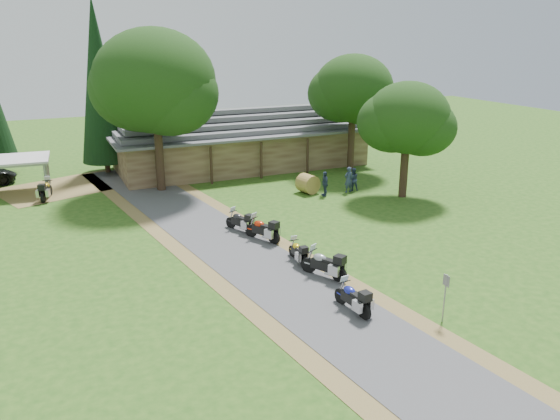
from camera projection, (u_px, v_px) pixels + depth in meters
name	position (u px, v px, depth m)	size (l,w,h in m)	color
ground	(306.00, 299.00, 23.09)	(120.00, 120.00, 0.00)	#264F16
driveway	(259.00, 266.00, 26.36)	(46.00, 46.00, 0.00)	#474649
lodge	(241.00, 137.00, 45.49)	(21.40, 9.40, 4.90)	brown
carport	(7.00, 176.00, 37.90)	(5.74, 3.83, 2.49)	silver
motorcycle_row_a	(353.00, 296.00, 21.85)	(1.94, 0.63, 1.33)	#1A2098
motorcycle_row_b	(324.00, 263.00, 24.90)	(2.13, 0.69, 1.46)	#9DA0A4
motorcycle_row_c	(298.00, 251.00, 26.66)	(1.72, 0.56, 1.18)	gold
motorcycle_row_d	(262.00, 228.00, 29.36)	(2.09, 0.68, 1.43)	red
motorcycle_row_e	(240.00, 220.00, 30.79)	(1.91, 0.62, 1.31)	black
motorcycle_carport_a	(46.00, 189.00, 36.75)	(2.10, 0.68, 1.43)	gold
person_a	(348.00, 177.00, 38.27)	(0.61, 0.44, 2.15)	#2D3A55
person_b	(353.00, 177.00, 38.73)	(0.55, 0.40, 1.95)	#2D3A55
person_c	(325.00, 182.00, 37.45)	(0.57, 0.41, 2.02)	#2D3A55
hay_bale	(308.00, 184.00, 38.24)	(1.33, 1.33, 1.22)	olive
sign_post	(445.00, 298.00, 20.95)	(0.36, 0.06, 2.00)	gray
oak_lodge_left	(156.00, 103.00, 37.21)	(8.29, 8.29, 12.38)	#18330F
oak_lodge_right	(353.00, 105.00, 43.04)	(6.24, 6.24, 10.67)	#18330F
oak_driveway	(407.00, 133.00, 36.28)	(5.59, 5.59, 8.74)	#18330F
cedar_near	(100.00, 88.00, 41.99)	(3.67, 3.67, 13.48)	black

